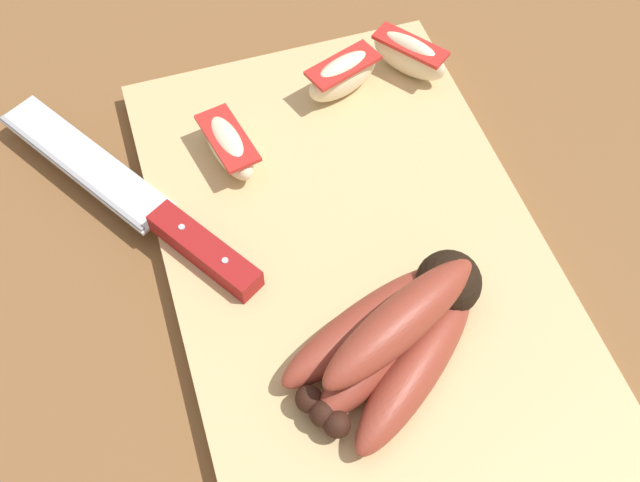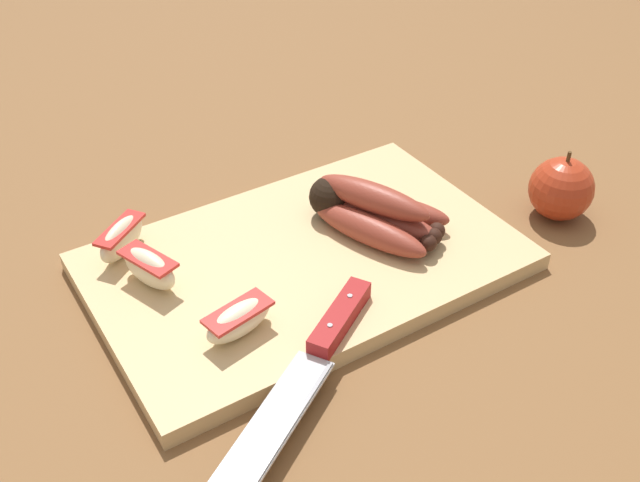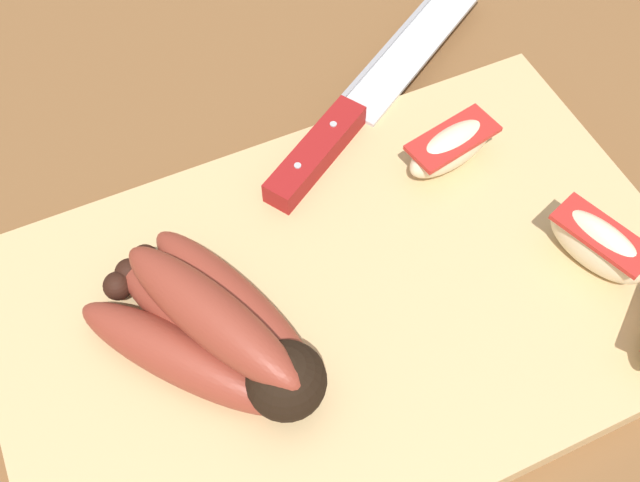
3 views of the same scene
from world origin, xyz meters
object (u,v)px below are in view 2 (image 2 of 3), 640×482
Objects in this scene: banana_bunch at (371,212)px; apple_wedge_far at (149,268)px; apple_wedge_near at (121,238)px; apple_wedge_middle at (239,320)px; chefs_knife at (318,353)px; whole_apple at (561,189)px.

apple_wedge_far is at bearing 170.16° from banana_bunch.
apple_wedge_far is at bearing -84.63° from apple_wedge_near.
apple_wedge_far is at bearing 111.04° from apple_wedge_middle.
banana_bunch is at bearing 19.05° from apple_wedge_middle.
banana_bunch is at bearing 41.17° from chefs_knife.
whole_apple is (0.46, -0.12, -0.00)m from apple_wedge_far.
apple_wedge_near is at bearing 157.08° from banana_bunch.
chefs_knife is (-0.15, -0.14, -0.02)m from banana_bunch.
apple_wedge_far reaches higher than chefs_knife.
apple_wedge_near is 0.93× the size of apple_wedge_middle.
banana_bunch reaches higher than apple_wedge_near.
banana_bunch is 2.12× the size of apple_wedge_middle.
apple_wedge_near reaches higher than apple_wedge_middle.
apple_wedge_near is 0.81× the size of whole_apple.
banana_bunch is 0.63× the size of chefs_knife.
apple_wedge_near is at bearing 105.62° from apple_wedge_middle.
apple_wedge_far reaches higher than apple_wedge_middle.
whole_apple reaches higher than chefs_knife.
apple_wedge_middle is 0.42m from whole_apple.
whole_apple is (0.22, -0.07, -0.01)m from banana_bunch.
apple_wedge_middle is at bearing -160.95° from banana_bunch.
apple_wedge_middle is 0.87× the size of whole_apple.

